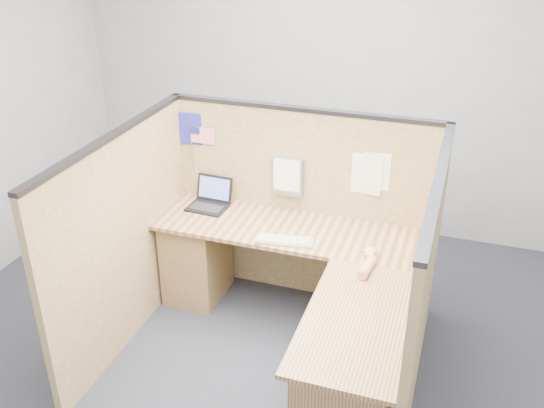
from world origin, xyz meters
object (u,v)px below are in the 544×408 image
(keyboard, at_px, (285,241))
(mouse, at_px, (370,254))
(laptop, at_px, (210,199))
(l_desk, at_px, (298,302))

(keyboard, bearing_deg, mouse, -8.43)
(laptop, xyz_separation_m, keyboard, (0.71, -0.35, -0.04))
(keyboard, bearing_deg, l_desk, -58.76)
(l_desk, distance_m, keyboard, 0.43)
(l_desk, relative_size, keyboard, 4.77)
(l_desk, bearing_deg, mouse, 23.63)
(l_desk, bearing_deg, laptop, 148.16)
(l_desk, xyz_separation_m, keyboard, (-0.16, 0.19, 0.35))
(keyboard, height_order, mouse, mouse)
(laptop, bearing_deg, mouse, -12.07)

